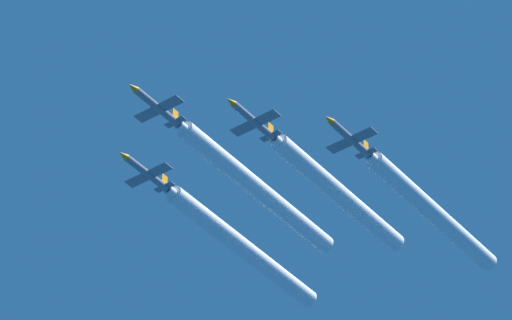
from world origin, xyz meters
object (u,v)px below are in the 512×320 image
jet_left_wingman (252,120)px  jet_outer_left (349,137)px  jet_lead (156,106)px  jet_right_wingman (145,172)px

jet_left_wingman → jet_outer_left: jet_left_wingman is taller
jet_lead → jet_outer_left: jet_lead is taller
jet_left_wingman → jet_outer_left: (-10.80, -11.61, -1.29)m
jet_lead → jet_right_wingman: (10.81, -10.65, -1.79)m
jet_right_wingman → jet_outer_left: bearing=-160.5°
jet_right_wingman → jet_outer_left: size_ratio=1.00×
jet_lead → jet_left_wingman: size_ratio=1.00×
jet_right_wingman → jet_outer_left: 34.96m
jet_left_wingman → jet_lead: bearing=43.5°
jet_lead → jet_right_wingman: 15.28m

